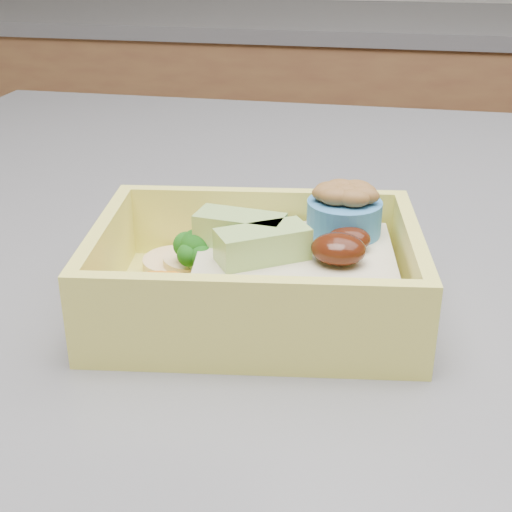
# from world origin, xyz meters

# --- Properties ---
(back_cabinets) EXTENTS (3.20, 0.62, 2.30)m
(back_cabinets) POSITION_xyz_m (0.00, 1.23, 0.89)
(back_cabinets) COLOR brown
(back_cabinets) RESTS_ON ground
(bento_box) EXTENTS (0.20, 0.16, 0.07)m
(bento_box) POSITION_xyz_m (-0.18, -0.20, 0.94)
(bento_box) COLOR #EBE361
(bento_box) RESTS_ON island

